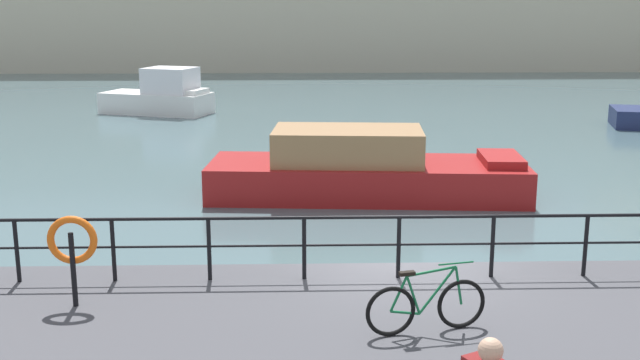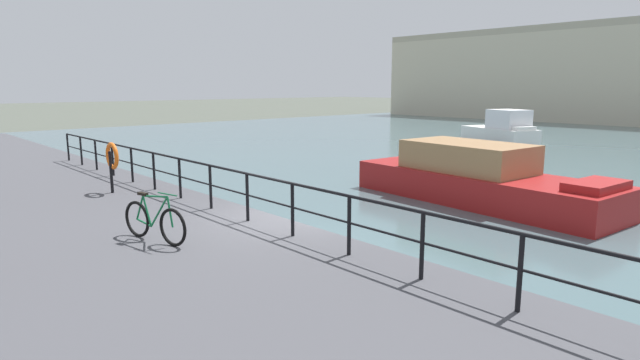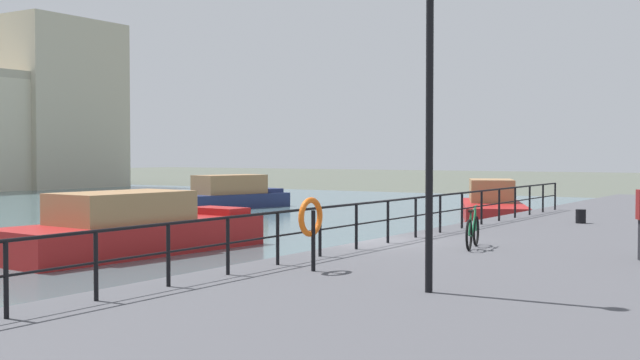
# 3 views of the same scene
# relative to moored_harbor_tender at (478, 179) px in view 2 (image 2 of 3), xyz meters

# --- Properties ---
(ground_plane) EXTENTS (240.00, 240.00, 0.00)m
(ground_plane) POSITION_rel_moored_harbor_tender_xyz_m (0.06, -8.24, -0.77)
(ground_plane) COLOR #4C5147
(moored_harbor_tender) EXTENTS (9.00, 3.47, 1.93)m
(moored_harbor_tender) POSITION_rel_moored_harbor_tender_xyz_m (0.00, 0.00, 0.00)
(moored_harbor_tender) COLOR maroon
(moored_harbor_tender) RESTS_ON water_basin
(moored_green_narrowboat) EXTENTS (5.70, 3.87, 2.26)m
(moored_green_narrowboat) POSITION_rel_moored_harbor_tender_xyz_m (-8.50, 16.84, 0.11)
(moored_green_narrowboat) COLOR white
(moored_green_narrowboat) RESTS_ON water_basin
(quay_railing) EXTENTS (26.64, 0.07, 1.08)m
(quay_railing) POSITION_rel_moored_harbor_tender_xyz_m (0.58, -8.99, 0.86)
(quay_railing) COLOR black
(quay_railing) RESTS_ON quay_promenade
(parked_bicycle) EXTENTS (1.74, 0.46, 0.98)m
(parked_bicycle) POSITION_rel_moored_harbor_tender_xyz_m (-0.09, -11.17, 0.51)
(parked_bicycle) COLOR black
(parked_bicycle) RESTS_ON quay_promenade
(life_ring_stand) EXTENTS (0.75, 0.16, 1.40)m
(life_ring_stand) POSITION_rel_moored_harbor_tender_xyz_m (-5.24, -10.01, 1.10)
(life_ring_stand) COLOR black
(life_ring_stand) RESTS_ON quay_promenade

